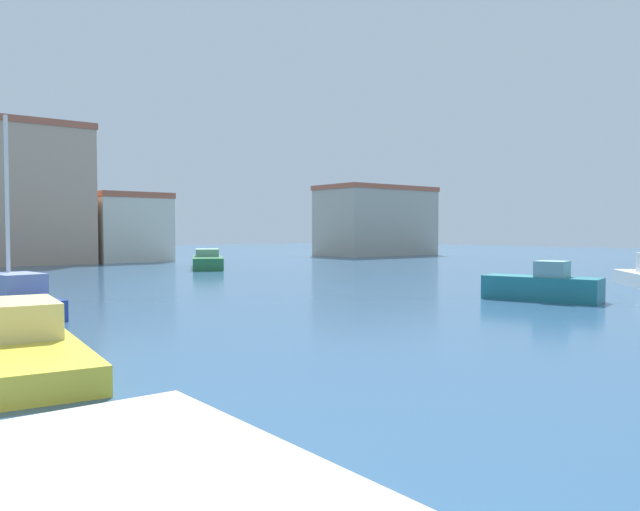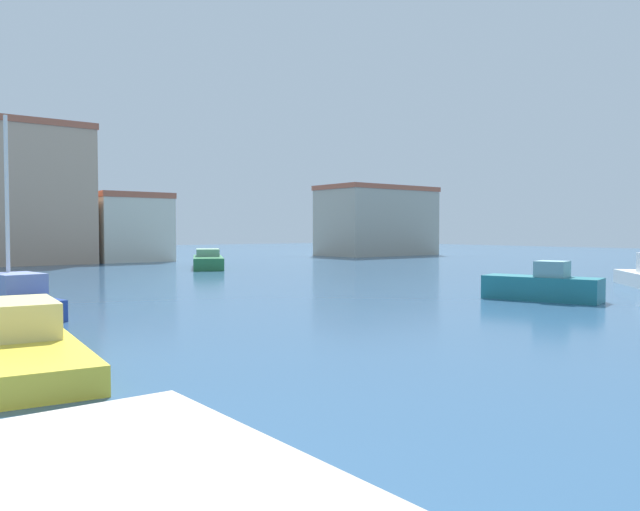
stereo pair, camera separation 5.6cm
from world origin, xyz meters
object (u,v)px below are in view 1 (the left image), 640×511
sailboat_blue_center_channel (11,300)px  motorboat_teal_distant_north (543,286)px  motorboat_green_far_left (207,261)px  motorboat_yellow_far_right (1,342)px

sailboat_blue_center_channel → motorboat_teal_distant_north: size_ratio=1.38×
motorboat_green_far_left → motorboat_teal_distant_north: 26.62m
sailboat_blue_center_channel → motorboat_green_far_left: (16.86, 18.94, -0.00)m
motorboat_yellow_far_right → motorboat_teal_distant_north: size_ratio=1.79×
sailboat_blue_center_channel → motorboat_green_far_left: bearing=48.3°
motorboat_teal_distant_north → motorboat_green_far_left: bearing=90.8°
motorboat_yellow_far_right → motorboat_teal_distant_north: motorboat_teal_distant_north is taller
motorboat_yellow_far_right → motorboat_green_far_left: size_ratio=1.10×
motorboat_yellow_far_right → motorboat_teal_distant_north: 18.95m
sailboat_blue_center_channel → motorboat_yellow_far_right: (-1.71, -7.31, -0.11)m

